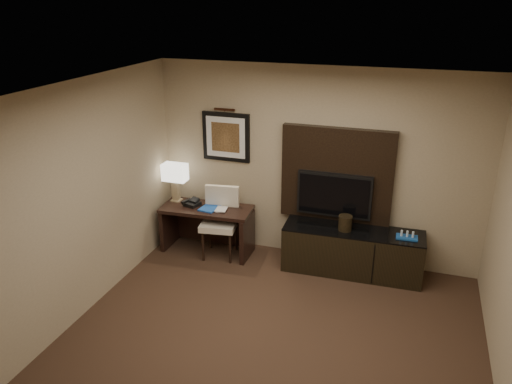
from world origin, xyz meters
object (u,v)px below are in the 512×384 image
at_px(desk_phone, 192,202).
at_px(ice_bucket, 345,223).
at_px(tv, 334,195).
at_px(minibar_tray, 407,235).
at_px(desk, 207,229).
at_px(table_lamp, 175,182).
at_px(desk_chair, 219,223).
at_px(credenza, 352,251).

bearing_deg(desk_phone, ice_bucket, 17.85).
distance_m(tv, minibar_tray, 1.07).
distance_m(desk, tv, 1.91).
height_order(desk, ice_bucket, ice_bucket).
distance_m(tv, table_lamp, 2.30).
bearing_deg(minibar_tray, table_lamp, 178.84).
bearing_deg(ice_bucket, desk, -179.60).
relative_size(desk_chair, desk_phone, 4.93).
bearing_deg(table_lamp, desk_chair, -12.85).
xyz_separation_m(table_lamp, ice_bucket, (2.50, -0.08, -0.25)).
bearing_deg(credenza, desk, 179.43).
bearing_deg(tv, minibar_tray, -12.13).
height_order(desk_chair, minibar_tray, desk_chair).
relative_size(table_lamp, desk_phone, 2.84).
bearing_deg(table_lamp, desk_phone, -17.33).
distance_m(desk_chair, desk_phone, 0.51).
xyz_separation_m(desk, ice_bucket, (1.98, 0.01, 0.39)).
bearing_deg(desk, credenza, -2.17).
relative_size(desk, table_lamp, 2.21).
height_order(table_lamp, desk_phone, table_lamp).
height_order(tv, desk_phone, tv).
relative_size(credenza, ice_bucket, 9.11).
xyz_separation_m(desk_chair, desk_phone, (-0.45, 0.08, 0.24)).
height_order(ice_bucket, minibar_tray, ice_bucket).
height_order(desk, minibar_tray, minibar_tray).
height_order(desk_phone, ice_bucket, ice_bucket).
height_order(credenza, minibar_tray, minibar_tray).
bearing_deg(desk, table_lamp, 166.27).
bearing_deg(credenza, table_lamp, 177.10).
bearing_deg(ice_bucket, tv, 131.60).
height_order(tv, table_lamp, tv).
distance_m(credenza, desk_chair, 1.88).
xyz_separation_m(tv, desk_phone, (-2.00, -0.24, -0.27)).
relative_size(desk, ice_bucket, 6.41).
xyz_separation_m(desk_chair, minibar_tray, (2.54, 0.10, 0.17)).
bearing_deg(ice_bucket, desk_chair, -177.08).
distance_m(desk, desk_chair, 0.28).
relative_size(tv, ice_bucket, 4.95).
distance_m(desk_phone, ice_bucket, 2.20).
bearing_deg(ice_bucket, table_lamp, 178.17).
xyz_separation_m(desk_chair, ice_bucket, (1.75, 0.09, 0.23)).
distance_m(credenza, minibar_tray, 0.77).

